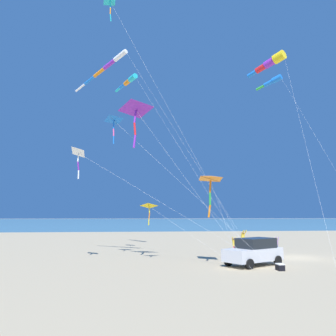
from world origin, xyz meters
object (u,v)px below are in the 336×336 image
at_px(cooler_box, 280,267).
at_px(kite_delta_striped_overhead, 80,153).
at_px(person_child_green_jacket, 234,244).
at_px(kite_delta_blue_topmost, 114,120).
at_px(kite_windsock_checkered_midright, 128,82).
at_px(kite_delta_purple_drifting, 111,2).
at_px(kite_delta_red_high_left, 136,110).
at_px(kite_delta_black_fish_shape, 149,206).
at_px(person_bystander_far, 277,243).
at_px(kite_delta_teal_far_right, 211,179).
at_px(parked_car, 254,251).
at_px(person_adult_flyer, 243,239).
at_px(kite_windsock_long_streamer_left, 107,67).
at_px(kite_windsock_white_trailing, 272,81).
at_px(kite_windsock_orange_high_right, 271,62).

height_order(cooler_box, kite_delta_striped_overhead, kite_delta_striped_overhead).
height_order(cooler_box, person_child_green_jacket, person_child_green_jacket).
xyz_separation_m(kite_delta_striped_overhead, kite_delta_blue_topmost, (-0.91, 2.60, 2.93)).
bearing_deg(kite_windsock_checkered_midright, kite_delta_purple_drifting, -9.80).
relative_size(kite_delta_red_high_left, kite_delta_striped_overhead, 0.86).
distance_m(kite_delta_black_fish_shape, kite_delta_striped_overhead, 6.86).
xyz_separation_m(person_child_green_jacket, kite_delta_black_fish_shape, (4.08, -8.06, 3.35)).
relative_size(person_bystander_far, kite_delta_striped_overhead, 0.10).
height_order(cooler_box, kite_windsock_checkered_midright, kite_windsock_checkered_midright).
xyz_separation_m(kite_delta_purple_drifting, kite_delta_black_fish_shape, (-0.64, 3.33, -16.74)).
relative_size(kite_delta_teal_far_right, kite_windsock_checkered_midright, 0.36).
relative_size(parked_car, person_adult_flyer, 2.38).
xyz_separation_m(person_adult_flyer, person_bystander_far, (1.85, 2.69, -0.31)).
bearing_deg(person_adult_flyer, kite_windsock_long_streamer_left, -64.98).
xyz_separation_m(kite_delta_red_high_left, kite_delta_blue_topmost, (-2.41, -1.75, -0.23)).
relative_size(parked_car, kite_delta_teal_far_right, 0.73).
relative_size(kite_delta_black_fish_shape, kite_delta_blue_topmost, 0.56).
bearing_deg(person_child_green_jacket, person_adult_flyer, 145.89).
xyz_separation_m(kite_delta_black_fish_shape, kite_windsock_white_trailing, (-10.34, 15.19, 15.05)).
bearing_deg(kite_delta_black_fish_shape, kite_delta_teal_far_right, 52.18).
height_order(kite_delta_purple_drifting, kite_delta_black_fish_shape, kite_delta_purple_drifting).
xyz_separation_m(kite_windsock_long_streamer_left, kite_delta_striped_overhead, (0.57, -1.89, -7.41)).
distance_m(person_adult_flyer, kite_windsock_checkered_midright, 20.12).
bearing_deg(person_child_green_jacket, kite_delta_purple_drifting, -67.48).
bearing_deg(kite_delta_striped_overhead, kite_delta_red_high_left, 70.88).
height_order(person_bystander_far, kite_delta_purple_drifting, kite_delta_purple_drifting).
bearing_deg(kite_delta_blue_topmost, kite_delta_black_fish_shape, 76.13).
bearing_deg(person_bystander_far, person_child_green_jacket, -81.35).
bearing_deg(kite_windsock_white_trailing, kite_delta_red_high_left, -53.60).
height_order(person_bystander_far, kite_delta_blue_topmost, kite_delta_blue_topmost).
height_order(kite_delta_teal_far_right, kite_delta_red_high_left, kite_delta_red_high_left).
bearing_deg(kite_windsock_checkered_midright, kite_delta_striped_overhead, -24.06).
xyz_separation_m(kite_windsock_orange_high_right, kite_delta_striped_overhead, (2.29, -16.91, -9.37)).
bearing_deg(person_adult_flyer, kite_delta_red_high_left, -52.70).
height_order(kite_delta_teal_far_right, kite_windsock_white_trailing, kite_windsock_white_trailing).
xyz_separation_m(person_bystander_far, kite_delta_teal_far_right, (8.02, -8.25, 5.24)).
relative_size(person_adult_flyer, kite_delta_blue_topmost, 0.17).
bearing_deg(kite_delta_red_high_left, person_bystander_far, 115.39).
relative_size(kite_windsock_long_streamer_left, kite_delta_red_high_left, 1.37).
relative_size(person_adult_flyer, kite_delta_red_high_left, 0.16).
xyz_separation_m(parked_car, kite_delta_blue_topmost, (-4.54, -9.92, 10.24)).
bearing_deg(parked_car, person_adult_flyer, 165.31).
bearing_deg(kite_windsock_white_trailing, person_bystander_far, -26.08).
xyz_separation_m(kite_windsock_checkered_midright, kite_delta_blue_topmost, (7.25, -1.04, -6.26)).
height_order(person_adult_flyer, kite_windsock_white_trailing, kite_windsock_white_trailing).
relative_size(kite_delta_purple_drifting, kite_windsock_white_trailing, 1.08).
xyz_separation_m(parked_car, person_child_green_jacket, (-7.91, 1.03, -0.16)).
bearing_deg(kite_delta_purple_drifting, person_child_green_jacket, 112.52).
relative_size(parked_car, kite_delta_purple_drifting, 0.22).
bearing_deg(kite_delta_black_fish_shape, kite_delta_blue_topmost, -103.87).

